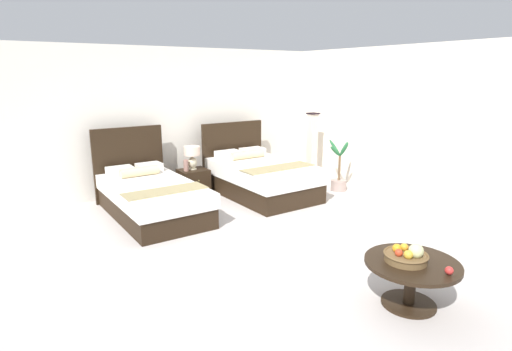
{
  "coord_description": "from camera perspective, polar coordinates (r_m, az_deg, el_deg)",
  "views": [
    {
      "loc": [
        -2.98,
        -4.13,
        2.15
      ],
      "look_at": [
        0.05,
        0.54,
        0.77
      ],
      "focal_mm": 28.91,
      "sensor_mm": 36.0,
      "label": 1
    }
  ],
  "objects": [
    {
      "name": "table_lamp",
      "position": [
        7.53,
        -8.83,
        2.86
      ],
      "size": [
        0.29,
        0.29,
        0.42
      ],
      "color": "beige",
      "rests_on": "nightstand"
    },
    {
      "name": "bed_near_window",
      "position": [
        6.61,
        -14.33,
        -2.75
      ],
      "size": [
        1.24,
        2.21,
        1.27
      ],
      "color": "black",
      "rests_on": "ground"
    },
    {
      "name": "wall_back",
      "position": [
        7.95,
        -10.82,
        7.61
      ],
      "size": [
        9.63,
        0.12,
        2.62
      ],
      "primitive_type": "cube",
      "color": "white",
      "rests_on": "ground"
    },
    {
      "name": "nightstand",
      "position": [
        7.63,
        -8.63,
        -0.84
      ],
      "size": [
        0.5,
        0.46,
        0.45
      ],
      "color": "black",
      "rests_on": "ground"
    },
    {
      "name": "fruit_bowl",
      "position": [
        4.14,
        20.15,
        -10.31
      ],
      "size": [
        0.41,
        0.41,
        0.19
      ],
      "color": "brown",
      "rests_on": "coffee_table"
    },
    {
      "name": "wall_side_right",
      "position": [
        7.56,
        20.0,
        6.71
      ],
      "size": [
        0.12,
        5.58,
        2.62
      ],
      "primitive_type": "cube",
      "color": "white",
      "rests_on": "ground"
    },
    {
      "name": "bed_near_corner",
      "position": [
        7.45,
        0.57,
        -0.18
      ],
      "size": [
        1.36,
        2.1,
        1.23
      ],
      "color": "black",
      "rests_on": "ground"
    },
    {
      "name": "ground_plane",
      "position": [
        5.53,
        2.68,
        -9.07
      ],
      "size": [
        9.63,
        9.98,
        0.02
      ],
      "primitive_type": "cube",
      "color": "#BBB2AD"
    },
    {
      "name": "potted_palm",
      "position": [
        7.9,
        11.37,
        -0.18
      ],
      "size": [
        0.48,
        0.54,
        0.95
      ],
      "color": "gray",
      "rests_on": "ground"
    },
    {
      "name": "coffee_table",
      "position": [
        4.23,
        20.7,
        -12.49
      ],
      "size": [
        0.87,
        0.87,
        0.45
      ],
      "color": "black",
      "rests_on": "ground"
    },
    {
      "name": "vase",
      "position": [
        7.45,
        -9.65,
        1.38
      ],
      "size": [
        0.09,
        0.09,
        0.2
      ],
      "color": "#9E7266",
      "rests_on": "nightstand"
    },
    {
      "name": "floor_lamp_corner",
      "position": [
        8.53,
        7.74,
        3.94
      ],
      "size": [
        0.2,
        0.2,
        1.39
      ],
      "color": "black",
      "rests_on": "ground"
    },
    {
      "name": "loose_apple",
      "position": [
        4.04,
        25.16,
        -11.82
      ],
      "size": [
        0.07,
        0.07,
        0.07
      ],
      "color": "red",
      "rests_on": "coffee_table"
    }
  ]
}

